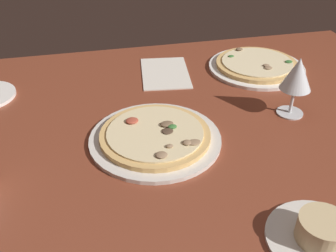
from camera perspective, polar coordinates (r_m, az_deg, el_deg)
dining_table at (r=94.79cm, az=1.81°, el=-1.95°), size 150.00×110.00×4.00cm
pizza_main at (r=90.23cm, az=-1.89°, el=-1.56°), size 30.94×30.94×3.36cm
pizza_side at (r=126.97cm, az=12.95°, el=8.70°), size 30.14×30.14×3.33cm
ramekin_on_saucer at (r=72.64cm, az=21.64°, el=-14.65°), size 18.34×18.34×5.25cm
wine_glass_far at (r=100.69cm, az=18.53°, el=7.02°), size 7.80×7.80×15.57cm
paper_menu at (r=121.37cm, az=-0.43°, el=7.85°), size 16.96×23.59×0.30cm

